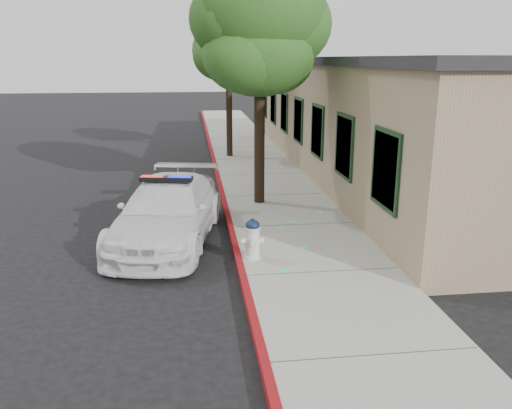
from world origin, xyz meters
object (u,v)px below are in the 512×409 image
object	(u,v)px
street_tree_mid	(260,17)
street_tree_far	(229,54)
police_car	(168,211)
fire_hydrant	(253,239)
clapboard_building	(399,117)
street_tree_near	(259,53)

from	to	relation	value
street_tree_mid	street_tree_far	size ratio (longest dim) A/B	1.21
police_car	street_tree_mid	bearing A→B (deg)	57.89
street_tree_mid	police_car	bearing A→B (deg)	-133.18
police_car	fire_hydrant	xyz separation A→B (m)	(1.80, -1.70, -0.15)
fire_hydrant	clapboard_building	bearing A→B (deg)	51.42
clapboard_building	street_tree_far	bearing A→B (deg)	146.95
fire_hydrant	street_tree_mid	size ratio (longest dim) A/B	0.13
fire_hydrant	street_tree_mid	bearing A→B (deg)	79.82
clapboard_building	street_tree_mid	bearing A→B (deg)	-146.54
clapboard_building	street_tree_mid	xyz separation A→B (m)	(-5.59, -3.70, 3.13)
fire_hydrant	street_tree_far	size ratio (longest dim) A/B	0.15
street_tree_near	street_tree_mid	world-z (taller)	street_tree_mid
police_car	street_tree_near	xyz separation A→B (m)	(2.51, 2.67, 3.61)
police_car	street_tree_far	size ratio (longest dim) A/B	0.95
fire_hydrant	street_tree_mid	xyz separation A→B (m)	(0.75, 4.41, 4.68)
fire_hydrant	street_tree_far	bearing A→B (deg)	87.19
police_car	street_tree_mid	distance (m)	5.86
fire_hydrant	street_tree_far	distance (m)	12.52
police_car	street_tree_near	size ratio (longest dim) A/B	0.95
clapboard_building	street_tree_near	size ratio (longest dim) A/B	3.72
clapboard_building	fire_hydrant	xyz separation A→B (m)	(-6.34, -8.11, -1.55)
street_tree_far	police_car	bearing A→B (deg)	-102.50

